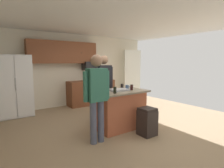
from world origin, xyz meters
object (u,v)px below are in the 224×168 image
person_elder_center (104,83)px  glass_dark_ale (115,90)px  glass_short_whisky (132,87)px  trash_bin (147,122)px  kitchen_island (119,109)px  mug_blue_stoneware (127,87)px  serving_tray (119,90)px  refrigerator (14,86)px  person_host_foreground (97,93)px  glass_stout_tall (122,86)px  microwave_over_range (91,66)px

person_elder_center → glass_dark_ale: 1.10m
glass_short_whisky → trash_bin: 0.91m
kitchen_island → mug_blue_stoneware: (0.29, 0.05, 0.51)m
glass_dark_ale → serving_tray: size_ratio=0.33×
refrigerator → person_elder_center: (2.01, -1.75, 0.13)m
refrigerator → person_host_foreground: (1.10, -2.92, 0.11)m
person_host_foreground → trash_bin: 1.34m
person_elder_center → person_host_foreground: person_elder_center is taller
glass_stout_tall → trash_bin: (0.02, -0.87, -0.69)m
kitchen_island → glass_stout_tall: size_ratio=10.09×
refrigerator → glass_stout_tall: refrigerator is taller
person_elder_center → trash_bin: bearing=11.5°
glass_dark_ale → glass_stout_tall: glass_dark_ale is taller
kitchen_island → serving_tray: bearing=-130.4°
kitchen_island → glass_dark_ale: bearing=-140.3°
person_host_foreground → trash_bin: (1.09, -0.30, -0.71)m
kitchen_island → trash_bin: 0.76m
person_host_foreground → serving_tray: person_host_foreground is taller
serving_tray → trash_bin: size_ratio=0.72×
refrigerator → kitchen_island: refrigerator is taller
refrigerator → glass_short_whisky: 3.46m
person_elder_center → person_host_foreground: (-0.91, -1.17, -0.02)m
microwave_over_range → person_elder_center: size_ratio=0.32×
person_host_foreground → trash_bin: person_host_foreground is taller
microwave_over_range → glass_short_whisky: bearing=-97.5°
person_elder_center → person_host_foreground: size_ratio=1.02×
refrigerator → glass_dark_ale: size_ratio=12.58×
refrigerator → microwave_over_range: refrigerator is taller
kitchen_island → glass_dark_ale: size_ratio=8.95×
glass_stout_tall → serving_tray: (-0.26, -0.21, -0.04)m
mug_blue_stoneware → glass_stout_tall: 0.14m
microwave_over_range → kitchen_island: 2.89m
kitchen_island → refrigerator: bearing=127.7°
kitchen_island → person_elder_center: (0.06, 0.77, 0.57)m
microwave_over_range → trash_bin: bearing=-97.0°
microwave_over_range → person_host_foreground: (-1.50, -3.04, -0.44)m
glass_dark_ale → serving_tray: (0.28, 0.22, -0.05)m
person_host_foreground → glass_dark_ale: size_ratio=12.16×
glass_stout_tall → serving_tray: glass_stout_tall is taller
mug_blue_stoneware → trash_bin: size_ratio=0.20×
glass_short_whisky → trash_bin: (-0.05, -0.59, -0.69)m
person_elder_center → microwave_over_range: bearing=167.1°
serving_tray → mug_blue_stoneware: bearing=16.1°
refrigerator → glass_short_whisky: (2.24, -2.64, 0.09)m
mug_blue_stoneware → glass_stout_tall: bearing=121.2°
person_host_foreground → trash_bin: bearing=-40.8°
person_elder_center → glass_dark_ale: size_ratio=12.39×
glass_short_whisky → trash_bin: size_ratio=0.22×
mug_blue_stoneware → person_host_foreground: bearing=-158.4°
microwave_over_range → glass_dark_ale: 3.09m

